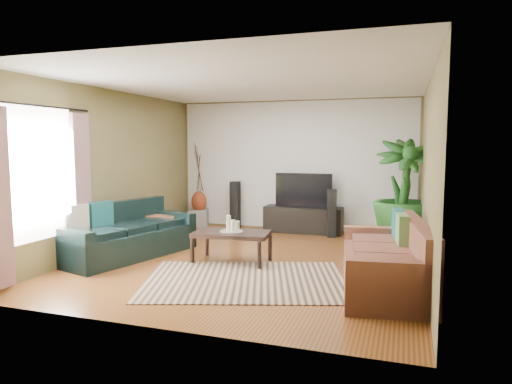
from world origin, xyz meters
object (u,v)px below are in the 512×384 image
at_px(potted_plant, 403,191).
at_px(vase, 199,202).
at_px(sofa_right, 384,255).
at_px(speaker_right, 332,213).
at_px(side_table, 164,229).
at_px(sofa_left, 127,230).
at_px(speaker_left, 235,205).
at_px(tv_stand, 303,220).
at_px(pedestal, 199,218).
at_px(television, 304,190).
at_px(coffee_table, 232,247).

xyz_separation_m(potted_plant, vase, (-4.26, 0.47, -0.41)).
relative_size(sofa_right, speaker_right, 2.30).
bearing_deg(side_table, sofa_left, -95.01).
bearing_deg(speaker_left, tv_stand, 0.12).
bearing_deg(speaker_left, side_table, -110.25).
bearing_deg(sofa_right, pedestal, -136.29).
relative_size(tv_stand, vase, 3.35).
bearing_deg(pedestal, sofa_right, -38.73).
bearing_deg(potted_plant, vase, 173.77).
bearing_deg(television, tv_stand, 0.00).
distance_m(sofa_left, coffee_table, 1.74).
height_order(coffee_table, side_table, side_table).
relative_size(pedestal, side_table, 0.68).
distance_m(coffee_table, television, 2.79).
bearing_deg(potted_plant, sofa_right, -94.02).
xyz_separation_m(speaker_left, pedestal, (-0.85, 0.00, -0.32)).
bearing_deg(side_table, television, 40.23).
bearing_deg(side_table, coffee_table, -27.01).
xyz_separation_m(tv_stand, speaker_left, (-1.48, 0.00, 0.24)).
height_order(sofa_left, vase, sofa_left).
relative_size(sofa_left, coffee_table, 1.95).
relative_size(tv_stand, speaker_left, 1.57).
bearing_deg(potted_plant, coffee_table, -138.27).
bearing_deg(speaker_right, coffee_table, -131.57).
distance_m(potted_plant, side_table, 4.36).
xyz_separation_m(tv_stand, potted_plant, (1.93, -0.47, 0.69)).
relative_size(television, speaker_left, 1.15).
relative_size(speaker_left, vase, 2.14).
relative_size(coffee_table, side_table, 2.10).
distance_m(sofa_right, side_table, 4.15).
relative_size(tv_stand, potted_plant, 0.83).
distance_m(speaker_right, pedestal, 2.98).
height_order(sofa_left, side_table, sofa_left).
distance_m(sofa_left, speaker_left, 2.95).
bearing_deg(speaker_left, coffee_table, -70.21).
bearing_deg(speaker_right, vase, 158.77).
bearing_deg(pedestal, sofa_left, -88.38).
height_order(coffee_table, potted_plant, potted_plant).
height_order(sofa_right, pedestal, sofa_right).
xyz_separation_m(tv_stand, side_table, (-2.16, -1.83, 0.01)).
height_order(sofa_left, potted_plant, potted_plant).
xyz_separation_m(tv_stand, pedestal, (-2.33, 0.00, -0.08)).
xyz_separation_m(sofa_left, pedestal, (-0.08, 2.84, -0.24)).
height_order(sofa_left, speaker_left, speaker_left).
distance_m(speaker_left, side_table, 1.96).
distance_m(coffee_table, speaker_right, 2.65).
bearing_deg(television, vase, 180.00).
height_order(sofa_left, speaker_right, speaker_right).
bearing_deg(sofa_right, potted_plant, 168.43).
distance_m(sofa_right, tv_stand, 3.69).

